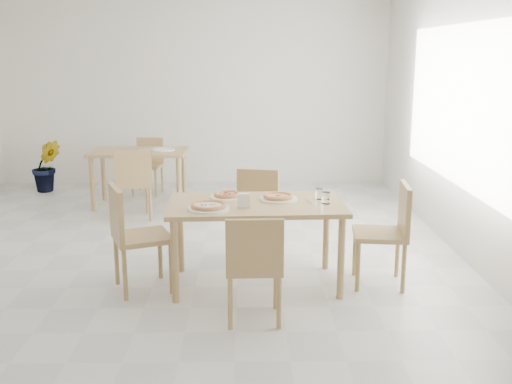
{
  "coord_description": "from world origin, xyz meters",
  "views": [
    {
      "loc": [
        0.84,
        -5.83,
        2.02
      ],
      "look_at": [
        0.91,
        -0.81,
        0.85
      ],
      "focal_mm": 42.0,
      "sensor_mm": 36.0,
      "label": 1
    }
  ],
  "objects_px": {
    "chair_back_s": "(133,179)",
    "plate_margherita": "(278,199)",
    "chair_east": "(390,227)",
    "potted_plant": "(47,166)",
    "second_table": "(139,158)",
    "pizza_pepperoni": "(227,194)",
    "main_table": "(256,212)",
    "plate_empty": "(163,150)",
    "tumbler_b": "(319,194)",
    "pizza_margherita": "(278,196)",
    "chair_back_n": "(149,161)",
    "chair_north": "(255,207)",
    "plate_mushroom": "(209,208)",
    "pizza_mushroom": "(209,206)",
    "chair_west": "(132,231)",
    "plate_pepperoni": "(227,197)",
    "chair_south": "(254,262)",
    "tumbler_a": "(326,198)",
    "napkin_holder": "(244,201)"
  },
  "relations": [
    {
      "from": "main_table",
      "to": "tumbler_b",
      "type": "relative_size",
      "value": 16.46
    },
    {
      "from": "plate_margherita",
      "to": "tumbler_b",
      "type": "height_order",
      "value": "tumbler_b"
    },
    {
      "from": "chair_west",
      "to": "plate_pepperoni",
      "type": "height_order",
      "value": "chair_west"
    },
    {
      "from": "pizza_pepperoni",
      "to": "tumbler_a",
      "type": "bearing_deg",
      "value": -14.38
    },
    {
      "from": "chair_east",
      "to": "potted_plant",
      "type": "distance_m",
      "value": 5.64
    },
    {
      "from": "chair_east",
      "to": "tumbler_b",
      "type": "bearing_deg",
      "value": -97.23
    },
    {
      "from": "chair_back_n",
      "to": "chair_west",
      "type": "bearing_deg",
      "value": -75.04
    },
    {
      "from": "pizza_mushroom",
      "to": "chair_back_n",
      "type": "distance_m",
      "value": 4.01
    },
    {
      "from": "tumbler_a",
      "to": "plate_margherita",
      "type": "bearing_deg",
      "value": 161.08
    },
    {
      "from": "chair_north",
      "to": "plate_empty",
      "type": "distance_m",
      "value": 2.4
    },
    {
      "from": "pizza_mushroom",
      "to": "second_table",
      "type": "distance_m",
      "value": 3.27
    },
    {
      "from": "chair_east",
      "to": "pizza_pepperoni",
      "type": "height_order",
      "value": "chair_east"
    },
    {
      "from": "plate_margherita",
      "to": "chair_back_s",
      "type": "xyz_separation_m",
      "value": [
        -1.66,
        2.02,
        -0.25
      ]
    },
    {
      "from": "chair_west",
      "to": "chair_back_s",
      "type": "bearing_deg",
      "value": -11.59
    },
    {
      "from": "main_table",
      "to": "chair_east",
      "type": "height_order",
      "value": "chair_east"
    },
    {
      "from": "tumbler_a",
      "to": "plate_empty",
      "type": "relative_size",
      "value": 0.34
    },
    {
      "from": "chair_north",
      "to": "chair_west",
      "type": "distance_m",
      "value": 1.41
    },
    {
      "from": "second_table",
      "to": "pizza_pepperoni",
      "type": "bearing_deg",
      "value": -63.89
    },
    {
      "from": "pizza_margherita",
      "to": "napkin_holder",
      "type": "bearing_deg",
      "value": -137.63
    },
    {
      "from": "plate_pepperoni",
      "to": "napkin_holder",
      "type": "height_order",
      "value": "napkin_holder"
    },
    {
      "from": "chair_west",
      "to": "pizza_pepperoni",
      "type": "bearing_deg",
      "value": -91.33
    },
    {
      "from": "tumbler_b",
      "to": "plate_empty",
      "type": "xyz_separation_m",
      "value": [
        -1.75,
        2.74,
        -0.04
      ]
    },
    {
      "from": "plate_mushroom",
      "to": "pizza_pepperoni",
      "type": "height_order",
      "value": "pizza_pepperoni"
    },
    {
      "from": "plate_pepperoni",
      "to": "potted_plant",
      "type": "relative_size",
      "value": 0.4
    },
    {
      "from": "main_table",
      "to": "plate_empty",
      "type": "bearing_deg",
      "value": 110.03
    },
    {
      "from": "chair_north",
      "to": "plate_pepperoni",
      "type": "distance_m",
      "value": 0.72
    },
    {
      "from": "chair_back_n",
      "to": "chair_back_s",
      "type": "bearing_deg",
      "value": -80.05
    },
    {
      "from": "pizza_mushroom",
      "to": "chair_back_s",
      "type": "relative_size",
      "value": 0.4
    },
    {
      "from": "plate_pepperoni",
      "to": "pizza_mushroom",
      "type": "distance_m",
      "value": 0.42
    },
    {
      "from": "chair_west",
      "to": "napkin_holder",
      "type": "bearing_deg",
      "value": -115.24
    },
    {
      "from": "chair_north",
      "to": "second_table",
      "type": "bearing_deg",
      "value": 139.02
    },
    {
      "from": "plate_empty",
      "to": "plate_pepperoni",
      "type": "bearing_deg",
      "value": -70.83
    },
    {
      "from": "chair_north",
      "to": "pizza_margherita",
      "type": "distance_m",
      "value": 0.78
    },
    {
      "from": "main_table",
      "to": "plate_mushroom",
      "type": "height_order",
      "value": "plate_mushroom"
    },
    {
      "from": "pizza_margherita",
      "to": "second_table",
      "type": "relative_size",
      "value": 0.26
    },
    {
      "from": "chair_south",
      "to": "potted_plant",
      "type": "bearing_deg",
      "value": -57.48
    },
    {
      "from": "chair_back_s",
      "to": "plate_margherita",
      "type": "bearing_deg",
      "value": 114.75
    },
    {
      "from": "plate_mushroom",
      "to": "chair_back_s",
      "type": "xyz_separation_m",
      "value": [
        -1.07,
        2.34,
        -0.25
      ]
    },
    {
      "from": "pizza_mushroom",
      "to": "potted_plant",
      "type": "bearing_deg",
      "value": 123.86
    },
    {
      "from": "plate_pepperoni",
      "to": "chair_back_s",
      "type": "height_order",
      "value": "chair_back_s"
    },
    {
      "from": "plate_mushroom",
      "to": "pizza_mushroom",
      "type": "height_order",
      "value": "pizza_mushroom"
    },
    {
      "from": "napkin_holder",
      "to": "pizza_pepperoni",
      "type": "bearing_deg",
      "value": 107.53
    },
    {
      "from": "pizza_margherita",
      "to": "tumbler_b",
      "type": "bearing_deg",
      "value": 5.06
    },
    {
      "from": "plate_pepperoni",
      "to": "second_table",
      "type": "xyz_separation_m",
      "value": [
        -1.26,
        2.67,
        -0.11
      ]
    },
    {
      "from": "chair_back_s",
      "to": "chair_back_n",
      "type": "relative_size",
      "value": 1.1
    },
    {
      "from": "pizza_mushroom",
      "to": "chair_back_s",
      "type": "height_order",
      "value": "chair_back_s"
    },
    {
      "from": "plate_pepperoni",
      "to": "chair_east",
      "type": "bearing_deg",
      "value": -7.73
    },
    {
      "from": "pizza_pepperoni",
      "to": "plate_empty",
      "type": "bearing_deg",
      "value": 109.17
    },
    {
      "from": "chair_west",
      "to": "plate_empty",
      "type": "height_order",
      "value": "chair_west"
    },
    {
      "from": "chair_north",
      "to": "potted_plant",
      "type": "bearing_deg",
      "value": 148.61
    }
  ]
}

